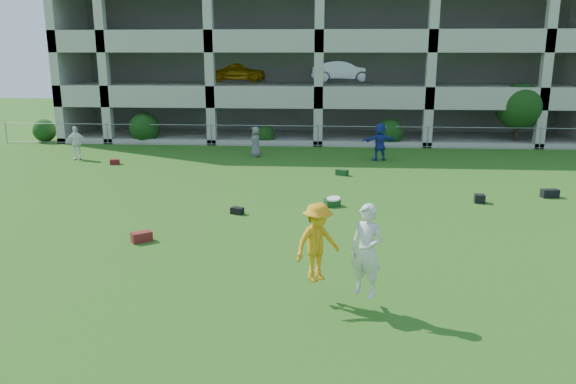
# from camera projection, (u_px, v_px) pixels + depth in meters

# --- Properties ---
(ground) EXTENTS (100.00, 100.00, 0.00)m
(ground) POSITION_uv_depth(u_px,v_px,m) (300.00, 283.00, 12.86)
(ground) COLOR #235114
(ground) RESTS_ON ground
(bystander_b) EXTENTS (1.01, 0.57, 1.63)m
(bystander_b) POSITION_uv_depth(u_px,v_px,m) (76.00, 143.00, 27.37)
(bystander_b) COLOR white
(bystander_b) RESTS_ON ground
(bystander_c) EXTENTS (0.67, 0.85, 1.51)m
(bystander_c) POSITION_uv_depth(u_px,v_px,m) (256.00, 142.00, 28.12)
(bystander_c) COLOR slate
(bystander_c) RESTS_ON ground
(bystander_d) EXTENTS (1.78, 1.01, 1.83)m
(bystander_d) POSITION_uv_depth(u_px,v_px,m) (380.00, 142.00, 27.11)
(bystander_d) COLOR navy
(bystander_d) RESTS_ON ground
(bag_red_a) EXTENTS (0.62, 0.57, 0.28)m
(bag_red_a) POSITION_uv_depth(u_px,v_px,m) (142.00, 237.00, 15.65)
(bag_red_a) COLOR #500D1A
(bag_red_a) RESTS_ON ground
(bag_black_b) EXTENTS (0.47, 0.39, 0.22)m
(bag_black_b) POSITION_uv_depth(u_px,v_px,m) (237.00, 211.00, 18.32)
(bag_black_b) COLOR black
(bag_black_b) RESTS_ON ground
(bag_green_c) EXTENTS (0.59, 0.51, 0.26)m
(bag_green_c) POSITION_uv_depth(u_px,v_px,m) (332.00, 202.00, 19.23)
(bag_green_c) COLOR #143714
(bag_green_c) RESTS_ON ground
(crate_d) EXTENTS (0.39, 0.39, 0.30)m
(crate_d) POSITION_uv_depth(u_px,v_px,m) (480.00, 199.00, 19.67)
(crate_d) COLOR black
(crate_d) RESTS_ON ground
(bag_black_e) EXTENTS (0.64, 0.39, 0.30)m
(bag_black_e) POSITION_uv_depth(u_px,v_px,m) (550.00, 193.00, 20.38)
(bag_black_e) COLOR black
(bag_black_e) RESTS_ON ground
(bag_red_f) EXTENTS (0.52, 0.42, 0.24)m
(bag_red_f) POSITION_uv_depth(u_px,v_px,m) (115.00, 162.00, 26.34)
(bag_red_f) COLOR #550E0E
(bag_red_f) RESTS_ON ground
(bag_green_g) EXTENTS (0.58, 0.50, 0.25)m
(bag_green_g) POSITION_uv_depth(u_px,v_px,m) (342.00, 172.00, 24.03)
(bag_green_g) COLOR #123317
(bag_green_g) RESTS_ON ground
(frisbee_contest) EXTENTS (2.02, 1.35, 1.97)m
(frisbee_contest) POSITION_uv_depth(u_px,v_px,m) (334.00, 245.00, 11.48)
(frisbee_contest) COLOR orange
(frisbee_contest) RESTS_ON ground
(parking_garage) EXTENTS (30.00, 14.00, 12.00)m
(parking_garage) POSITION_uv_depth(u_px,v_px,m) (322.00, 38.00, 38.19)
(parking_garage) COLOR #9E998C
(parking_garage) RESTS_ON ground
(fence) EXTENTS (36.06, 0.06, 1.20)m
(fence) POSITION_uv_depth(u_px,v_px,m) (318.00, 136.00, 31.09)
(fence) COLOR gray
(fence) RESTS_ON ground
(shrub_row) EXTENTS (34.38, 2.52, 3.50)m
(shrub_row) POSITION_uv_depth(u_px,v_px,m) (401.00, 119.00, 31.22)
(shrub_row) COLOR #163D11
(shrub_row) RESTS_ON ground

